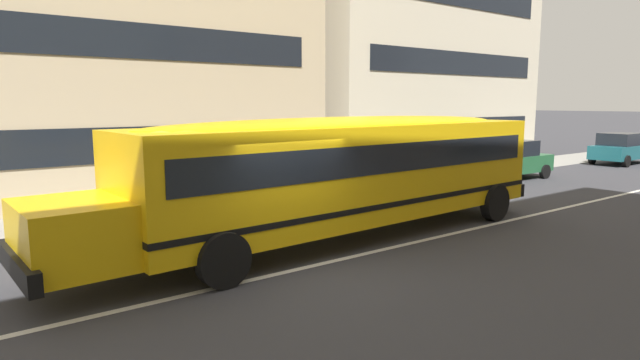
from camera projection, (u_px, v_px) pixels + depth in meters
ground_plane at (294, 270)px, 10.24m from camera, size 400.00×400.00×0.00m
sidewalk_far at (160, 210)px, 15.89m from camera, size 120.00×3.00×0.01m
lane_centreline at (294, 270)px, 10.24m from camera, size 110.00×0.16×0.01m
school_bus at (344, 167)px, 12.47m from camera, size 13.03×3.15×2.89m
parked_car_green_far_corner at (509, 159)px, 22.36m from camera, size 3.94×1.95×1.64m
parked_car_teal_beside_sign at (621, 148)px, 27.83m from camera, size 3.92×1.91×1.64m
apartment_block_far_centre at (82, 18)px, 21.60m from camera, size 14.58×13.74×13.30m
apartment_block_far_right at (393, 10)px, 28.92m from camera, size 14.07×9.23×16.50m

